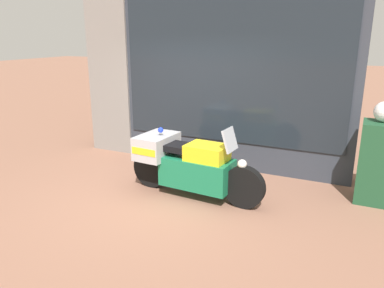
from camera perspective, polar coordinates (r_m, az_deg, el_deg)
name	(u,v)px	position (r m, az deg, el deg)	size (l,w,h in m)	color
ground_plane	(160,198)	(6.06, -4.95, -8.24)	(60.00, 60.00, 0.00)	#8E604C
shop_building	(190,60)	(7.49, -0.37, 12.69)	(5.49, 0.55, 4.05)	#333842
window_display	(229,140)	(7.46, 5.66, 0.54)	(4.03, 0.30, 2.08)	slate
paramedic_motorcycle	(186,163)	(5.99, -0.85, -2.86)	(2.33, 0.79, 1.20)	black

